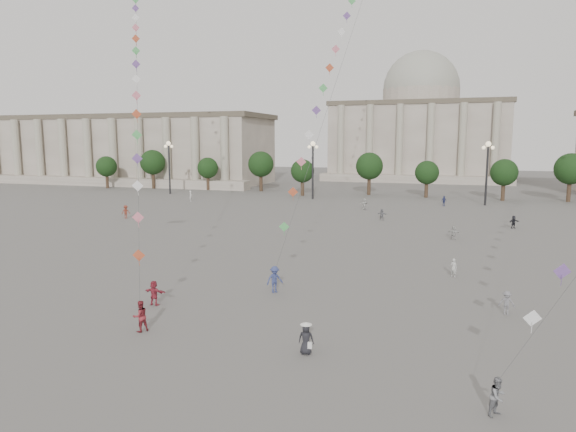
% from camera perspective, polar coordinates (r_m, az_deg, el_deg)
% --- Properties ---
extents(ground, '(360.00, 360.00, 0.00)m').
position_cam_1_polar(ground, '(25.92, -5.98, -16.29)').
color(ground, '#5B5956').
rests_on(ground, ground).
extents(hall_west, '(84.00, 26.22, 17.20)m').
position_cam_1_polar(hall_west, '(143.12, -18.57, 7.02)').
color(hall_west, gray).
rests_on(hall_west, ground).
extents(hall_central, '(48.30, 34.30, 35.50)m').
position_cam_1_polar(hall_central, '(151.06, 14.37, 9.45)').
color(hall_central, gray).
rests_on(hall_central, ground).
extents(tree_row, '(137.12, 5.12, 8.00)m').
position_cam_1_polar(tree_row, '(100.10, 12.33, 5.11)').
color(tree_row, '#38291C').
rests_on(tree_row, ground).
extents(lamp_post_far_west, '(2.00, 0.90, 10.65)m').
position_cam_1_polar(lamp_post_far_west, '(106.62, -13.09, 6.33)').
color(lamp_post_far_west, '#262628').
rests_on(lamp_post_far_west, ground).
extents(lamp_post_mid_west, '(2.00, 0.90, 10.65)m').
position_cam_1_polar(lamp_post_mid_west, '(94.81, 2.78, 6.31)').
color(lamp_post_mid_west, '#262628').
rests_on(lamp_post_mid_west, ground).
extents(lamp_post_mid_east, '(2.00, 0.90, 10.65)m').
position_cam_1_polar(lamp_post_mid_east, '(91.71, 21.28, 5.68)').
color(lamp_post_mid_east, '#262628').
rests_on(lamp_post_mid_east, ground).
extents(person_crowd_0, '(1.05, 0.95, 1.72)m').
position_cam_1_polar(person_crowd_0, '(88.76, 16.93, 1.61)').
color(person_crowd_0, navy).
rests_on(person_crowd_0, ground).
extents(person_crowd_2, '(1.28, 1.36, 1.85)m').
position_cam_1_polar(person_crowd_2, '(75.09, -17.58, 0.45)').
color(person_crowd_2, maroon).
rests_on(person_crowd_2, ground).
extents(person_crowd_4, '(1.43, 1.63, 1.78)m').
position_cam_1_polar(person_crowd_4, '(81.58, 8.49, 1.33)').
color(person_crowd_4, silver).
rests_on(person_crowd_4, ground).
extents(person_crowd_6, '(1.02, 0.64, 1.51)m').
position_cam_1_polar(person_crowd_6, '(35.26, 23.13, -8.85)').
color(person_crowd_6, slate).
rests_on(person_crowd_6, ground).
extents(person_crowd_7, '(1.44, 0.73, 1.49)m').
position_cam_1_polar(person_crowd_7, '(59.28, 17.92, -1.78)').
color(person_crowd_7, '#AFB0AB').
rests_on(person_crowd_7, ground).
extents(person_crowd_9, '(1.47, 1.27, 1.60)m').
position_cam_1_polar(person_crowd_9, '(69.35, 23.78, -0.61)').
color(person_crowd_9, black).
rests_on(person_crowd_9, ground).
extents(person_crowd_10, '(0.63, 0.80, 1.93)m').
position_cam_1_polar(person_crowd_10, '(93.06, -10.75, 2.19)').
color(person_crowd_10, silver).
rests_on(person_crowd_10, ground).
extents(person_crowd_12, '(1.49, 0.66, 1.56)m').
position_cam_1_polar(person_crowd_12, '(71.13, 10.39, 0.16)').
color(person_crowd_12, slate).
rests_on(person_crowd_12, ground).
extents(person_crowd_13, '(0.65, 0.58, 1.50)m').
position_cam_1_polar(person_crowd_13, '(43.15, 17.92, -5.49)').
color(person_crowd_13, '#B5B6B1').
rests_on(person_crowd_13, ground).
extents(tourist_2, '(1.56, 0.56, 1.66)m').
position_cam_1_polar(tourist_2, '(35.36, -14.66, -8.27)').
color(tourist_2, '#9C2A3A').
rests_on(tourist_2, ground).
extents(kite_flyer_0, '(1.06, 1.11, 1.81)m').
position_cam_1_polar(kite_flyer_0, '(30.88, -16.09, -10.64)').
color(kite_flyer_0, maroon).
rests_on(kite_flyer_0, ground).
extents(kite_flyer_1, '(1.39, 1.38, 1.93)m').
position_cam_1_polar(kite_flyer_1, '(36.93, -1.49, -7.06)').
color(kite_flyer_1, navy).
rests_on(kite_flyer_1, ground).
extents(kite_flyer_2, '(0.96, 0.98, 1.59)m').
position_cam_1_polar(kite_flyer_2, '(23.00, 22.28, -18.07)').
color(kite_flyer_2, slate).
rests_on(kite_flyer_2, ground).
extents(hat_person, '(0.84, 0.60, 1.69)m').
position_cam_1_polar(hat_person, '(26.82, 2.02, -13.39)').
color(hat_person, black).
rests_on(hat_person, ground).
extents(kite_train_west, '(29.18, 44.24, 66.57)m').
position_cam_1_polar(kite_train_west, '(58.73, -16.55, 19.75)').
color(kite_train_west, '#3F3F3F').
rests_on(kite_train_west, ground).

